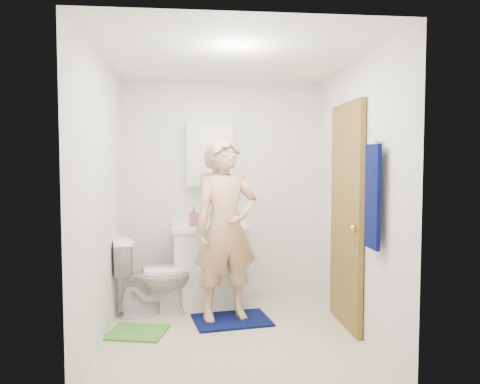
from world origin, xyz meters
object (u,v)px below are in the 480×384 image
at_px(vanity_cabinet, 211,267).
at_px(man, 226,229).
at_px(soap_dispenser, 194,217).
at_px(toilet, 153,276).
at_px(towel, 373,197).
at_px(medicine_cabinet, 210,154).
at_px(toothbrush_cup, 236,219).

relative_size(vanity_cabinet, man, 0.47).
bearing_deg(soap_dispenser, toilet, -155.26).
xyz_separation_m(toilet, man, (0.71, -0.27, 0.49)).
height_order(soap_dispenser, man, man).
bearing_deg(vanity_cabinet, soap_dispenser, -158.72).
distance_m(towel, man, 1.47).
bearing_deg(towel, medicine_cabinet, 124.61).
relative_size(toilet, man, 0.45).
relative_size(toilet, soap_dispenser, 3.86).
relative_size(medicine_cabinet, toilet, 0.91).
distance_m(medicine_cabinet, towel, 2.11).
bearing_deg(toilet, vanity_cabinet, -77.08).
xyz_separation_m(vanity_cabinet, toothbrush_cup, (0.28, 0.14, 0.50)).
relative_size(medicine_cabinet, towel, 0.87).
bearing_deg(toothbrush_cup, vanity_cabinet, -154.04).
distance_m(medicine_cabinet, soap_dispenser, 0.73).
bearing_deg(vanity_cabinet, toothbrush_cup, 25.96).
xyz_separation_m(soap_dispenser, toothbrush_cup, (0.45, 0.20, -0.05)).
xyz_separation_m(towel, toilet, (-1.77, 1.23, -0.86)).
distance_m(vanity_cabinet, man, 0.72).
relative_size(medicine_cabinet, man, 0.41).
relative_size(toothbrush_cup, man, 0.07).
distance_m(toilet, man, 0.91).
bearing_deg(towel, toilet, 145.26).
bearing_deg(medicine_cabinet, toilet, -140.58).
bearing_deg(man, towel, -55.77).
distance_m(toilet, toothbrush_cup, 1.08).
xyz_separation_m(vanity_cabinet, towel, (1.18, -1.48, 0.85)).
bearing_deg(medicine_cabinet, towel, -55.39).
relative_size(medicine_cabinet, soap_dispenser, 3.50).
xyz_separation_m(medicine_cabinet, man, (0.12, -0.75, -0.72)).
xyz_separation_m(vanity_cabinet, man, (0.12, -0.53, 0.48)).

